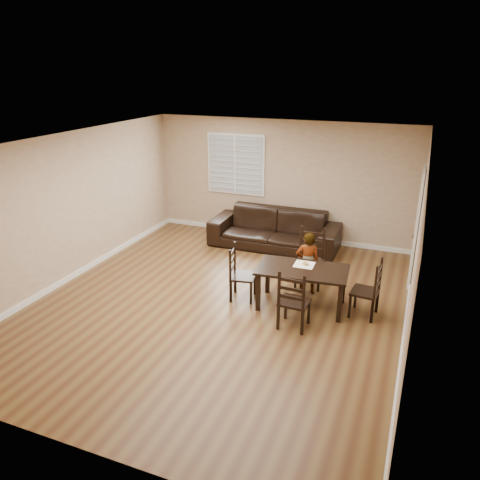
% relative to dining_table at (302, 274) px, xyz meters
% --- Properties ---
extents(ground, '(7.00, 7.00, 0.00)m').
position_rel_dining_table_xyz_m(ground, '(-1.32, -0.40, -0.60)').
color(ground, brown).
rests_on(ground, ground).
extents(room, '(6.04, 7.04, 2.72)m').
position_rel_dining_table_xyz_m(room, '(-1.28, -0.22, 1.21)').
color(room, tan).
rests_on(room, ground).
extents(dining_table, '(1.54, 0.95, 0.69)m').
position_rel_dining_table_xyz_m(dining_table, '(0.00, 0.00, 0.00)').
color(dining_table, black).
rests_on(dining_table, ground).
extents(chair_near, '(0.51, 0.48, 1.07)m').
position_rel_dining_table_xyz_m(chair_near, '(-0.08, 0.95, -0.12)').
color(chair_near, black).
rests_on(chair_near, ground).
extents(chair_far, '(0.46, 0.43, 0.98)m').
position_rel_dining_table_xyz_m(chair_far, '(0.05, -0.79, -0.16)').
color(chair_far, black).
rests_on(chair_far, ground).
extents(chair_left, '(0.48, 0.50, 0.96)m').
position_rel_dining_table_xyz_m(chair_left, '(-1.12, -0.11, -0.16)').
color(chair_left, black).
rests_on(chair_left, ground).
extents(chair_right, '(0.44, 0.47, 0.97)m').
position_rel_dining_table_xyz_m(chair_right, '(1.13, 0.08, -0.16)').
color(chair_right, black).
rests_on(chair_right, ground).
extents(child, '(0.48, 0.39, 1.13)m').
position_rel_dining_table_xyz_m(child, '(-0.05, 0.53, -0.03)').
color(child, gray).
rests_on(child, ground).
extents(napkin, '(0.34, 0.34, 0.00)m').
position_rel_dining_table_xyz_m(napkin, '(-0.01, 0.16, 0.09)').
color(napkin, white).
rests_on(napkin, dining_table).
extents(donut, '(0.11, 0.11, 0.04)m').
position_rel_dining_table_xyz_m(donut, '(0.00, 0.17, 0.12)').
color(donut, '#B78741').
rests_on(donut, napkin).
extents(sofa, '(2.82, 1.13, 0.82)m').
position_rel_dining_table_xyz_m(sofa, '(-1.25, 2.44, -0.19)').
color(sofa, black).
rests_on(sofa, ground).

